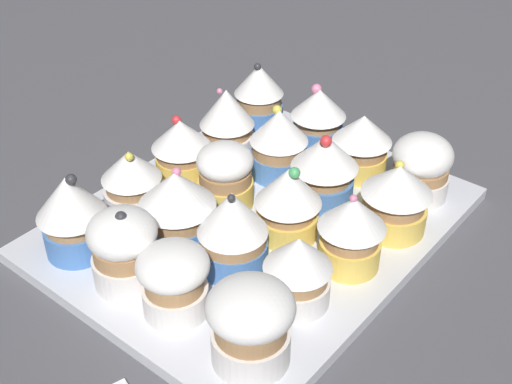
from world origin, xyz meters
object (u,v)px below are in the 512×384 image
object	(u,v)px
cupcake_10	(362,143)
cupcake_0	(259,96)
cupcake_1	(227,121)
cupcake_19	(251,323)
cupcake_9	(124,248)
cupcake_11	(324,167)
cupcake_2	(182,148)
cupcake_17	(351,231)
cupcake_14	(174,279)
cupcake_7	(224,176)
cupcake_15	(421,166)
baking_tray	(256,223)
cupcake_18	(298,270)
cupcake_3	(132,182)
cupcake_13	(233,230)
cupcake_8	(177,206)
cupcake_5	(318,117)
cupcake_12	(290,199)
cupcake_16	(396,197)
cupcake_4	(72,213)
cupcake_6	(279,142)

from	to	relation	value
cupcake_10	cupcake_0	bearing A→B (deg)	-93.37
cupcake_1	cupcake_19	bearing A→B (deg)	44.46
cupcake_10	cupcake_9	bearing A→B (deg)	-13.40
cupcake_1	cupcake_11	world-z (taller)	same
cupcake_2	cupcake_17	distance (cm)	20.23
cupcake_11	cupcake_19	size ratio (longest dim) A/B	1.08
cupcake_14	cupcake_7	bearing A→B (deg)	-154.02
cupcake_15	cupcake_9	bearing A→B (deg)	-25.75
cupcake_1	cupcake_10	bearing A→B (deg)	112.97
baking_tray	cupcake_18	xyz separation A→B (cm)	(6.38, 9.39, 3.89)
cupcake_1	cupcake_18	size ratio (longest dim) A/B	1.18
cupcake_3	cupcake_9	xyz separation A→B (cm)	(7.09, 6.83, 0.28)
cupcake_9	cupcake_19	bearing A→B (deg)	90.37
cupcake_13	cupcake_15	distance (cm)	20.56
cupcake_2	cupcake_7	world-z (taller)	cupcake_2
cupcake_13	cupcake_3	bearing A→B (deg)	-90.18
cupcake_17	cupcake_19	distance (cm)	13.32
cupcake_3	cupcake_8	world-z (taller)	cupcake_8
cupcake_1	cupcake_0	bearing A→B (deg)	-172.45
baking_tray	cupcake_9	bearing A→B (deg)	-11.88
cupcake_5	baking_tray	bearing A→B (deg)	11.51
cupcake_3	cupcake_7	bearing A→B (deg)	135.81
cupcake_3	cupcake_14	xyz separation A→B (cm)	(6.90, 12.25, -0.06)
cupcake_12	cupcake_2	bearing A→B (deg)	-91.62
cupcake_14	cupcake_15	size ratio (longest dim) A/B	0.94
cupcake_10	cupcake_16	distance (cm)	9.36
cupcake_10	cupcake_4	bearing A→B (deg)	-25.83
cupcake_4	cupcake_6	size ratio (longest dim) A/B	1.06
cupcake_3	cupcake_7	xyz separation A→B (cm)	(-6.09, 5.92, -0.06)
cupcake_9	cupcake_10	world-z (taller)	cupcake_9
cupcake_6	cupcake_19	distance (cm)	24.51
cupcake_8	cupcake_17	world-z (taller)	cupcake_8
cupcake_14	cupcake_4	bearing A→B (deg)	-88.84
cupcake_2	cupcake_9	distance (cm)	15.74
cupcake_17	cupcake_19	xyz separation A→B (cm)	(13.32, 0.12, 0.01)
cupcake_13	cupcake_17	size ratio (longest dim) A/B	1.09
cupcake_12	cupcake_17	size ratio (longest dim) A/B	1.02
cupcake_6	cupcake_17	size ratio (longest dim) A/B	1.05
cupcake_14	cupcake_15	distance (cm)	27.11
cupcake_3	cupcake_4	world-z (taller)	cupcake_4
cupcake_3	cupcake_10	size ratio (longest dim) A/B	1.04
cupcake_10	cupcake_15	size ratio (longest dim) A/B	1.01
cupcake_6	baking_tray	bearing A→B (deg)	22.22
cupcake_18	cupcake_14	bearing A→B (deg)	-44.79
baking_tray	cupcake_5	size ratio (longest dim) A/B	4.93
cupcake_2	cupcake_19	distance (cm)	24.65
baking_tray	cupcake_9	xyz separation A→B (cm)	(13.40, -2.82, 4.21)
cupcake_7	cupcake_17	world-z (taller)	cupcake_17
baking_tray	cupcake_7	xyz separation A→B (cm)	(0.22, -3.73, 3.87)
cupcake_2	cupcake_17	bearing A→B (deg)	88.28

